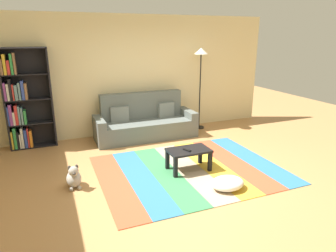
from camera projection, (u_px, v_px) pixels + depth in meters
ground_plane at (178, 173)px, 5.11m from camera, size 14.00×14.00×0.00m
back_wall at (134, 75)px, 6.98m from camera, size 6.80×0.10×2.70m
rug at (189, 170)px, 5.22m from camera, size 3.08×2.41×0.01m
couch at (145, 123)px, 6.83m from camera, size 2.26×0.80×1.00m
bookshelf at (23, 102)px, 6.01m from camera, size 0.90×0.28×2.03m
coffee_table at (189, 153)px, 5.13m from camera, size 0.72×0.44×0.37m
pouf at (227, 183)px, 4.54m from camera, size 0.52×0.41×0.18m
dog at (74, 178)px, 4.59m from camera, size 0.22×0.35×0.40m
standing_lamp at (201, 62)px, 7.13m from camera, size 0.32×0.32×1.96m
tv_remote at (187, 150)px, 5.05m from camera, size 0.10×0.16×0.02m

